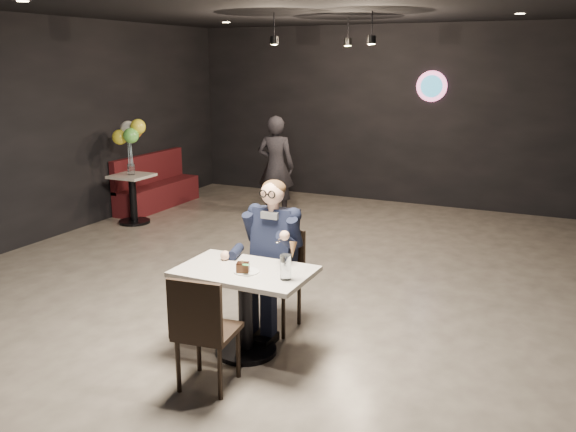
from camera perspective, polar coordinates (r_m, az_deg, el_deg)
The scene contains 17 objects.
floor at distance 6.92m, azimuth -2.28°, elevation -6.07°, with size 9.00×9.00×0.00m, color gray.
wall_sign at distance 10.46m, azimuth 13.30°, elevation 11.74°, with size 0.50×0.06×0.50m, color pink, non-canonical shape.
pendant_lights at distance 8.32m, azimuth 4.18°, elevation 17.54°, with size 1.40×1.20×0.36m, color black.
main_table at distance 5.18m, azimuth -4.00°, elevation -8.91°, with size 1.10×0.70×0.75m, color silver.
chair_far at distance 5.59m, azimuth -1.26°, elevation -6.11°, with size 0.42×0.46×0.92m, color black.
chair_near at distance 4.69m, azimuth -7.51°, elevation -10.43°, with size 0.42×0.46×0.92m, color black.
seated_man at distance 5.51m, azimuth -1.27°, elevation -3.57°, with size 0.60×0.80×1.44m, color black.
dessert_plate at distance 4.97m, azimuth -3.90°, elevation -5.21°, with size 0.21×0.21×0.01m, color white.
cake_slice at distance 4.93m, azimuth -4.25°, elevation -4.85°, with size 0.10×0.08×0.07m, color black.
mint_leaf at distance 4.86m, azimuth -3.95°, elevation -4.58°, with size 0.07×0.04×0.01m, color #2C873F.
sundae_glass at distance 4.77m, azimuth -0.22°, elevation -4.81°, with size 0.09×0.09×0.20m, color silver.
wafer_cone at distance 4.73m, azimuth 0.46°, elevation -3.17°, with size 0.06×0.06×0.13m, color tan.
booth_bench at distance 10.45m, azimuth -12.14°, elevation 3.21°, with size 0.45×1.79×0.89m, color #420E14.
side_table at distance 9.53m, azimuth -14.28°, elevation 1.34°, with size 0.54×0.54×0.68m, color silver.
balloon_vase at distance 9.43m, azimuth -14.46°, elevation 4.25°, with size 0.11×0.11×0.16m, color silver.
balloon_bunch at distance 9.37m, azimuth -14.62°, elevation 6.71°, with size 0.41×0.41×0.68m, color #FFF135.
passerby at distance 9.57m, azimuth -1.14°, elevation 4.64°, with size 0.58×0.38×1.59m, color black.
Camera 1 is at (3.01, -5.74, 2.42)m, focal length 38.00 mm.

